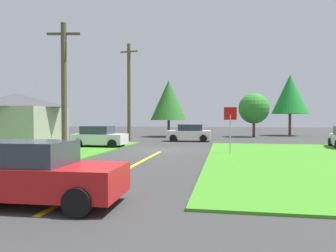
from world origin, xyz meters
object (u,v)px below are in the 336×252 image
Objects in this scene: utility_pole_mid at (129,92)px; oak_tree_left at (254,108)px; pine_tree_center at (290,94)px; parked_car_near_building at (99,137)px; car_approaching_junction at (189,133)px; utility_pole_near at (64,89)px; stop_sign at (230,121)px; barn at (17,118)px; car_behind_on_main_road at (32,173)px; oak_tree_right at (169,100)px.

utility_pole_mid reaches higher than oak_tree_left.
pine_tree_center is (4.78, 3.63, 1.91)m from oak_tree_left.
parked_car_near_building is at bearing -91.56° from utility_pole_mid.
car_approaching_junction is 15.47m from utility_pole_near.
car_approaching_junction is 0.44× the size of utility_pole_mid.
stop_sign is 10.19m from parked_car_near_building.
utility_pole_near is 13.66m from barn.
oak_tree_left is 0.67× the size of pine_tree_center.
parked_car_near_building is 0.55× the size of barn.
utility_pole_mid is at bearing 88.82° from parked_car_near_building.
car_behind_on_main_road is 0.61× the size of utility_pole_near.
car_behind_on_main_road is at bearing -66.65° from utility_pole_near.
pine_tree_center is (7.89, 22.61, 3.24)m from stop_sign.
utility_pole_near reaches higher than oak_tree_left.
utility_pole_mid is (-4.28, 22.39, 4.00)m from car_behind_on_main_road.
pine_tree_center is at bearing -110.59° from stop_sign.
oak_tree_left is 10.18m from oak_tree_right.
barn is (-13.41, 18.20, 1.41)m from car_behind_on_main_road.
car_approaching_junction is 11.21m from oak_tree_left.
stop_sign is 0.41× the size of barn.
oak_tree_right reaches higher than oak_tree_left.
car_behind_on_main_road and parked_car_near_building have the same top height.
oak_tree_right is at bearing 91.49° from car_behind_on_main_road.
utility_pole_near is at bearing -83.46° from parked_car_near_building.
barn is (-18.64, 5.72, 0.17)m from stop_sign.
pine_tree_center is (17.59, 19.71, 4.48)m from parked_car_near_building.
oak_tree_right is (-14.81, -5.05, -0.90)m from pine_tree_center.
utility_pole_near is at bearing -122.56° from pine_tree_center.
oak_tree_left reaches higher than stop_sign.
car_behind_on_main_road is (-5.23, -12.48, -1.24)m from stop_sign.
utility_pole_near is (-8.97, -3.81, 1.75)m from stop_sign.
barn is (-21.75, -13.25, -1.15)m from oak_tree_left.
oak_tree_left is at bearing -142.76° from pine_tree_center.
pine_tree_center is at bearing 36.11° from utility_pole_mid.
utility_pole_near is at bearing -44.59° from barn.
car_approaching_junction is at bearing 69.48° from utility_pole_near.
utility_pole_near is (-5.32, -14.22, 3.00)m from car_approaching_junction.
pine_tree_center is (17.40, 12.69, 0.48)m from utility_pole_mid.
car_behind_on_main_road is 0.48× the size of utility_pole_mid.
pine_tree_center is at bearing 37.24° from oak_tree_left.
utility_pole_mid is 15.60m from oak_tree_left.
utility_pole_mid is at bearing -144.32° from oak_tree_left.
utility_pole_near is 13.77m from utility_pole_mid.
car_approaching_junction is 0.81× the size of oak_tree_left.
car_behind_on_main_road is 16.01m from parked_car_near_building.
parked_car_near_building is 0.41× the size of utility_pole_mid.
parked_car_near_building is 0.75× the size of oak_tree_left.
parked_car_near_building is 9.48m from barn.
utility_pole_mid is (-5.85, -0.49, 4.00)m from car_approaching_junction.
stop_sign is 0.39× the size of utility_pole_near.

